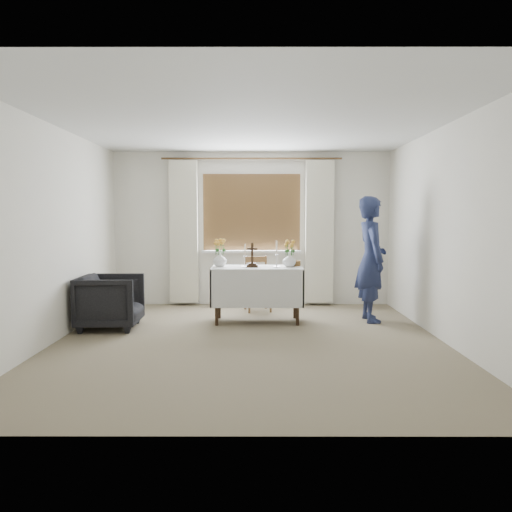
{
  "coord_description": "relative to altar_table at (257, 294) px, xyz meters",
  "views": [
    {
      "loc": [
        0.09,
        -5.69,
        1.45
      ],
      "look_at": [
        0.07,
        0.91,
        0.93
      ],
      "focal_mm": 35.0,
      "sensor_mm": 36.0,
      "label": 1
    }
  ],
  "objects": [
    {
      "name": "ground",
      "position": [
        -0.09,
        -1.11,
        -0.38
      ],
      "size": [
        5.0,
        5.0,
        0.0
      ],
      "primitive_type": "plane",
      "color": "gray",
      "rests_on": "ground"
    },
    {
      "name": "altar_table",
      "position": [
        0.0,
        0.0,
        0.0
      ],
      "size": [
        1.24,
        0.64,
        0.76
      ],
      "primitive_type": "cube",
      "color": "white",
      "rests_on": "ground"
    },
    {
      "name": "wooden_chair",
      "position": [
        0.01,
        0.8,
        0.04
      ],
      "size": [
        0.46,
        0.46,
        0.84
      ],
      "primitive_type": null,
      "rotation": [
        0.0,
        0.0,
        0.21
      ],
      "color": "brown",
      "rests_on": "ground"
    },
    {
      "name": "armchair",
      "position": [
        -1.9,
        -0.41,
        -0.03
      ],
      "size": [
        0.8,
        0.78,
        0.7
      ],
      "primitive_type": "imported",
      "rotation": [
        0.0,
        0.0,
        1.6
      ],
      "color": "black",
      "rests_on": "ground"
    },
    {
      "name": "person",
      "position": [
        1.58,
        0.07,
        0.48
      ],
      "size": [
        0.45,
        0.66,
        1.73
      ],
      "primitive_type": "imported",
      "rotation": [
        0.0,
        0.0,
        1.63
      ],
      "color": "#212D4F",
      "rests_on": "ground"
    },
    {
      "name": "radiator",
      "position": [
        -0.09,
        1.31,
        -0.08
      ],
      "size": [
        1.1,
        0.1,
        0.6
      ],
      "primitive_type": "cube",
      "color": "silver",
      "rests_on": "ground"
    },
    {
      "name": "wooden_cross",
      "position": [
        -0.07,
        -0.04,
        0.55
      ],
      "size": [
        0.16,
        0.11,
        0.33
      ],
      "primitive_type": null,
      "rotation": [
        0.0,
        0.0,
        0.01
      ],
      "color": "black",
      "rests_on": "altar_table"
    },
    {
      "name": "candlestick_left",
      "position": [
        -0.17,
        -0.02,
        0.54
      ],
      "size": [
        0.11,
        0.11,
        0.31
      ],
      "primitive_type": null,
      "rotation": [
        0.0,
        0.0,
        -0.25
      ],
      "color": "silver",
      "rests_on": "altar_table"
    },
    {
      "name": "candlestick_right",
      "position": [
        0.27,
        -0.04,
        0.56
      ],
      "size": [
        0.13,
        0.13,
        0.36
      ],
      "primitive_type": null,
      "rotation": [
        0.0,
        0.0,
        0.35
      ],
      "color": "silver",
      "rests_on": "altar_table"
    },
    {
      "name": "flower_vase_left",
      "position": [
        -0.51,
        0.04,
        0.48
      ],
      "size": [
        0.19,
        0.19,
        0.2
      ],
      "primitive_type": "imported",
      "rotation": [
        0.0,
        0.0,
        -0.0
      ],
      "color": "white",
      "rests_on": "altar_table"
    },
    {
      "name": "flower_vase_right",
      "position": [
        0.44,
        -0.0,
        0.48
      ],
      "size": [
        0.23,
        0.23,
        0.19
      ],
      "primitive_type": "imported",
      "rotation": [
        0.0,
        0.0,
        -0.32
      ],
      "color": "white",
      "rests_on": "altar_table"
    },
    {
      "name": "wicker_basket",
      "position": [
        0.51,
        0.14,
        0.42
      ],
      "size": [
        0.23,
        0.23,
        0.07
      ],
      "primitive_type": "cylinder",
      "rotation": [
        0.0,
        0.0,
        -0.24
      ],
      "color": "brown",
      "rests_on": "altar_table"
    }
  ]
}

